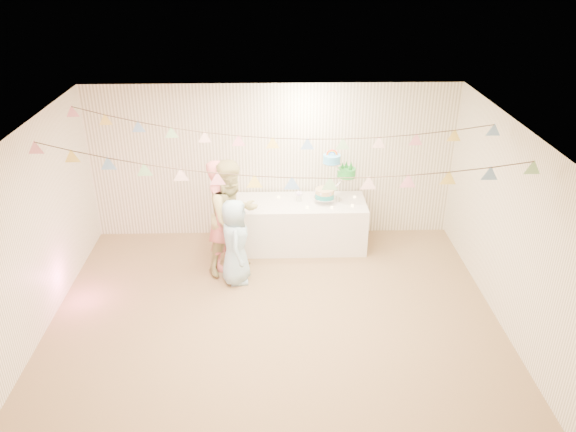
{
  "coord_description": "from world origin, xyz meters",
  "views": [
    {
      "loc": [
        0.0,
        -6.16,
        4.61
      ],
      "look_at": [
        0.2,
        0.8,
        1.15
      ],
      "focal_mm": 35.0,
      "sensor_mm": 36.0,
      "label": 1
    }
  ],
  "objects_px": {
    "table": "(300,224)",
    "person_adult_a": "(223,215)",
    "person_child": "(235,242)",
    "cake_stand": "(335,180)",
    "person_adult_b": "(233,217)"
  },
  "relations": [
    {
      "from": "cake_stand",
      "to": "person_adult_b",
      "type": "xyz_separation_m",
      "value": [
        -1.59,
        -0.76,
        -0.27
      ]
    },
    {
      "from": "table",
      "to": "person_adult_b",
      "type": "xyz_separation_m",
      "value": [
        -1.04,
        -0.71,
        0.5
      ]
    },
    {
      "from": "table",
      "to": "person_adult_b",
      "type": "height_order",
      "value": "person_adult_b"
    },
    {
      "from": "cake_stand",
      "to": "person_child",
      "type": "relative_size",
      "value": 0.62
    },
    {
      "from": "cake_stand",
      "to": "table",
      "type": "bearing_deg",
      "value": -174.81
    },
    {
      "from": "person_child",
      "to": "cake_stand",
      "type": "bearing_deg",
      "value": -58.89
    },
    {
      "from": "cake_stand",
      "to": "person_adult_b",
      "type": "distance_m",
      "value": 1.78
    },
    {
      "from": "table",
      "to": "cake_stand",
      "type": "relative_size",
      "value": 2.58
    },
    {
      "from": "cake_stand",
      "to": "person_adult_a",
      "type": "distance_m",
      "value": 1.89
    },
    {
      "from": "person_adult_a",
      "to": "person_child",
      "type": "height_order",
      "value": "person_adult_a"
    },
    {
      "from": "table",
      "to": "person_adult_a",
      "type": "bearing_deg",
      "value": -153.1
    },
    {
      "from": "table",
      "to": "person_adult_a",
      "type": "distance_m",
      "value": 1.42
    },
    {
      "from": "person_adult_b",
      "to": "person_child",
      "type": "bearing_deg",
      "value": -122.86
    },
    {
      "from": "person_adult_b",
      "to": "person_child",
      "type": "xyz_separation_m",
      "value": [
        0.04,
        -0.33,
        -0.24
      ]
    },
    {
      "from": "cake_stand",
      "to": "person_adult_b",
      "type": "relative_size",
      "value": 0.46
    }
  ]
}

